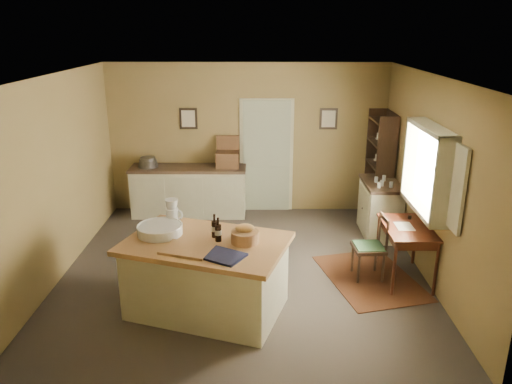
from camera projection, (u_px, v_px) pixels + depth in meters
ground at (243, 270)px, 7.08m from camera, size 5.00×5.00×0.00m
wall_back at (247, 139)px, 9.02m from camera, size 5.00×0.10×2.70m
wall_front at (233, 264)px, 4.28m from camera, size 5.00×0.10×2.70m
wall_left at (56, 179)px, 6.67m from camera, size 0.10×5.00×2.70m
wall_right at (430, 180)px, 6.63m from camera, size 0.10×5.00×2.70m
ceiling at (242, 76)px, 6.22m from camera, size 5.00×5.00×0.00m
door at (267, 155)px, 9.08m from camera, size 0.97×0.06×2.11m
framed_prints at (258, 119)px, 8.88m from camera, size 2.82×0.02×0.38m
window at (431, 169)px, 6.38m from camera, size 0.25×1.99×1.12m
work_island at (206, 274)px, 5.95m from camera, size 2.14×1.72×1.20m
sideboard at (189, 189)px, 9.02m from camera, size 2.07×0.59×1.18m
rug at (370, 278)px, 6.86m from camera, size 1.47×1.82×0.01m
writing_desk at (407, 233)px, 6.64m from camera, size 0.61×1.00×0.82m
desk_chair at (369, 248)px, 6.75m from camera, size 0.44×0.44×0.88m
right_cabinet at (380, 208)px, 8.17m from camera, size 0.56×1.00×0.99m
shelving_unit at (382, 167)px, 8.65m from camera, size 0.33×0.86×1.92m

